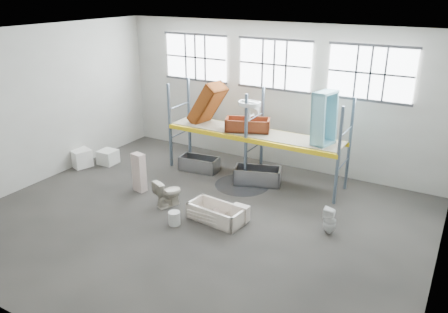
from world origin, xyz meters
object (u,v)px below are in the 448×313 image
Objects in this scene: toilet_beige at (168,193)px; rust_tub_flat at (248,125)px; toilet_white at (330,221)px; bucket at (174,218)px; blue_tub_upright at (324,119)px; cistern_tall at (139,172)px; bathtub_beige at (216,213)px; carton_near at (80,158)px; steel_tub_right at (257,176)px; steel_tub_left at (199,164)px.

toilet_beige is 0.58× the size of rust_tub_flat.
bucket is (-3.79, -1.68, -0.17)m from toilet_white.
bucket is at bearing -124.23° from blue_tub_upright.
rust_tub_flat is (2.38, 2.78, 1.20)m from cistern_tall.
bathtub_beige is 6.39m from carton_near.
toilet_beige is at bearing -11.29° from carton_near.
bucket is (0.82, -0.83, -0.23)m from toilet_beige.
steel_tub_left is at bearing -179.31° from steel_tub_right.
steel_tub_right is at bearing 0.69° from steel_tub_left.
steel_tub_right is at bearing 98.11° from bathtub_beige.
toilet_beige is 2.20× the size of bucket.
bucket is (1.48, -3.53, -0.06)m from steel_tub_left.
blue_tub_upright is at bearing 6.33° from steel_tub_left.
bucket is at bearing -102.41° from steel_tub_right.
cistern_tall reaches higher than bathtub_beige.
bathtub_beige is 1.16× the size of steel_tub_left.
steel_tub_left is (-0.66, 2.70, -0.17)m from toilet_beige.
steel_tub_left is 0.82× the size of blue_tub_upright.
toilet_beige is 0.67× the size of cistern_tall.
bathtub_beige is 1.26× the size of cistern_tall.
cistern_tall reaches higher than toilet_beige.
steel_tub_left is 3.83m from bucket.
rust_tub_flat is at bearing -127.36° from toilet_white.
bathtub_beige is at bearing -158.93° from toilet_beige.
rust_tub_flat is at bearing 21.74° from carton_near.
cistern_tall reaches higher than steel_tub_left.
rust_tub_flat is (-0.62, 0.42, 1.55)m from steel_tub_right.
toilet_white is at bearing -32.39° from rust_tub_flat.
cistern_tall is 2.55m from bucket.
carton_near is at bearing 177.13° from bathtub_beige.
steel_tub_right is 2.04× the size of carton_near.
cistern_tall is 3.82m from steel_tub_right.
toilet_white is 4.54m from rust_tub_flat.
blue_tub_upright is at bearing 12.77° from steel_tub_right.
steel_tub_left is 2.26m from steel_tub_right.
bucket is (2.21, -1.20, -0.44)m from cistern_tall.
toilet_beige is 3.17m from steel_tub_right.
toilet_beige reaches higher than steel_tub_right.
steel_tub_right is at bearing 77.59° from bucket.
cistern_tall is (-1.39, 0.37, 0.21)m from toilet_beige.
toilet_white is at bearing 15.03° from cistern_tall.
toilet_beige is at bearing -107.37° from rust_tub_flat.
cistern_tall is 0.86× the size of rust_tub_flat.
toilet_beige is 5.14m from blue_tub_upright.
steel_tub_right is 3.64m from bucket.
bathtub_beige is at bearing -8.92° from carton_near.
blue_tub_upright is (-1.08, 2.32, 2.03)m from toilet_white.
rust_tub_flat is at bearing -83.93° from toilet_beige.
blue_tub_upright is (4.93, 2.79, 1.77)m from cistern_tall.
carton_near is (-4.61, 0.92, -0.10)m from toilet_beige.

